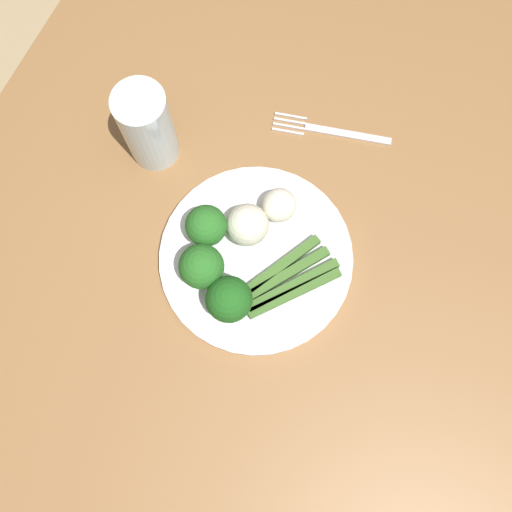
{
  "coord_description": "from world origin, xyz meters",
  "views": [
    {
      "loc": [
        -0.11,
        -0.02,
        1.48
      ],
      "look_at": [
        0.06,
        0.06,
        0.77
      ],
      "focal_mm": 40.34,
      "sensor_mm": 36.0,
      "label": 1
    }
  ],
  "objects_px": {
    "plate": "(256,258)",
    "cauliflower_right": "(248,225)",
    "dining_table": "(276,328)",
    "broccoli_front_left": "(206,226)",
    "cauliflower_near_center": "(279,205)",
    "broccoli_back": "(229,299)",
    "fork": "(330,131)",
    "asparagus_bundle": "(287,280)",
    "broccoli_left": "(202,267)",
    "water_glass": "(148,127)"
  },
  "relations": [
    {
      "from": "asparagus_bundle",
      "to": "fork",
      "type": "height_order",
      "value": "asparagus_bundle"
    },
    {
      "from": "asparagus_bundle",
      "to": "cauliflower_near_center",
      "type": "bearing_deg",
      "value": 66.28
    },
    {
      "from": "cauliflower_near_center",
      "to": "cauliflower_right",
      "type": "distance_m",
      "value": 0.05
    },
    {
      "from": "plate",
      "to": "cauliflower_right",
      "type": "xyz_separation_m",
      "value": [
        0.03,
        0.02,
        0.03
      ]
    },
    {
      "from": "broccoli_front_left",
      "to": "broccoli_left",
      "type": "height_order",
      "value": "broccoli_left"
    },
    {
      "from": "fork",
      "to": "broccoli_front_left",
      "type": "bearing_deg",
      "value": 54.05
    },
    {
      "from": "plate",
      "to": "cauliflower_right",
      "type": "bearing_deg",
      "value": 42.14
    },
    {
      "from": "broccoli_left",
      "to": "cauliflower_right",
      "type": "distance_m",
      "value": 0.08
    },
    {
      "from": "dining_table",
      "to": "cauliflower_right",
      "type": "xyz_separation_m",
      "value": [
        0.08,
        0.08,
        0.14
      ]
    },
    {
      "from": "plate",
      "to": "broccoli_back",
      "type": "height_order",
      "value": "broccoli_back"
    },
    {
      "from": "broccoli_left",
      "to": "fork",
      "type": "relative_size",
      "value": 0.41
    },
    {
      "from": "dining_table",
      "to": "broccoli_front_left",
      "type": "xyz_separation_m",
      "value": [
        0.06,
        0.13,
        0.15
      ]
    },
    {
      "from": "broccoli_back",
      "to": "water_glass",
      "type": "relative_size",
      "value": 0.54
    },
    {
      "from": "broccoli_front_left",
      "to": "cauliflower_right",
      "type": "bearing_deg",
      "value": -60.13
    },
    {
      "from": "cauliflower_right",
      "to": "plate",
      "type": "bearing_deg",
      "value": -137.86
    },
    {
      "from": "plate",
      "to": "broccoli_left",
      "type": "relative_size",
      "value": 3.66
    },
    {
      "from": "asparagus_bundle",
      "to": "broccoli_front_left",
      "type": "relative_size",
      "value": 2.08
    },
    {
      "from": "plate",
      "to": "broccoli_left",
      "type": "distance_m",
      "value": 0.08
    },
    {
      "from": "dining_table",
      "to": "fork",
      "type": "xyz_separation_m",
      "value": [
        0.27,
        0.04,
        0.1
      ]
    },
    {
      "from": "cauliflower_near_center",
      "to": "broccoli_back",
      "type": "bearing_deg",
      "value": 178.82
    },
    {
      "from": "plate",
      "to": "cauliflower_near_center",
      "type": "relative_size",
      "value": 5.63
    },
    {
      "from": "water_glass",
      "to": "broccoli_front_left",
      "type": "bearing_deg",
      "value": -124.13
    },
    {
      "from": "broccoli_back",
      "to": "broccoli_front_left",
      "type": "xyz_separation_m",
      "value": [
        0.07,
        0.07,
        -0.0
      ]
    },
    {
      "from": "broccoli_front_left",
      "to": "broccoli_back",
      "type": "bearing_deg",
      "value": -137.27
    },
    {
      "from": "broccoli_back",
      "to": "broccoli_left",
      "type": "relative_size",
      "value": 1.02
    },
    {
      "from": "broccoli_left",
      "to": "cauliflower_right",
      "type": "xyz_separation_m",
      "value": [
        0.07,
        -0.03,
        -0.01
      ]
    },
    {
      "from": "plate",
      "to": "broccoli_front_left",
      "type": "relative_size",
      "value": 3.91
    },
    {
      "from": "asparagus_bundle",
      "to": "cauliflower_near_center",
      "type": "xyz_separation_m",
      "value": [
        0.08,
        0.05,
        0.02
      ]
    },
    {
      "from": "dining_table",
      "to": "plate",
      "type": "xyz_separation_m",
      "value": [
        0.06,
        0.06,
        0.11
      ]
    },
    {
      "from": "water_glass",
      "to": "fork",
      "type": "bearing_deg",
      "value": -58.85
    },
    {
      "from": "cauliflower_near_center",
      "to": "cauliflower_right",
      "type": "xyz_separation_m",
      "value": [
        -0.04,
        0.02,
        0.0
      ]
    },
    {
      "from": "cauliflower_near_center",
      "to": "cauliflower_right",
      "type": "relative_size",
      "value": 0.82
    },
    {
      "from": "broccoli_back",
      "to": "cauliflower_right",
      "type": "bearing_deg",
      "value": 12.6
    },
    {
      "from": "fork",
      "to": "broccoli_left",
      "type": "bearing_deg",
      "value": 61.72
    },
    {
      "from": "dining_table",
      "to": "plate",
      "type": "bearing_deg",
      "value": 45.69
    },
    {
      "from": "plate",
      "to": "fork",
      "type": "bearing_deg",
      "value": -4.04
    },
    {
      "from": "broccoli_left",
      "to": "fork",
      "type": "distance_m",
      "value": 0.27
    },
    {
      "from": "asparagus_bundle",
      "to": "cauliflower_right",
      "type": "relative_size",
      "value": 2.45
    },
    {
      "from": "cauliflower_near_center",
      "to": "plate",
      "type": "bearing_deg",
      "value": 179.78
    },
    {
      "from": "asparagus_bundle",
      "to": "dining_table",
      "type": "bearing_deg",
      "value": -132.1
    },
    {
      "from": "broccoli_left",
      "to": "dining_table",
      "type": "bearing_deg",
      "value": -94.89
    },
    {
      "from": "asparagus_bundle",
      "to": "water_glass",
      "type": "relative_size",
      "value": 1.02
    },
    {
      "from": "asparagus_bundle",
      "to": "broccoli_back",
      "type": "bearing_deg",
      "value": 173.99
    },
    {
      "from": "broccoli_back",
      "to": "fork",
      "type": "xyz_separation_m",
      "value": [
        0.28,
        -0.02,
        -0.05
      ]
    },
    {
      "from": "dining_table",
      "to": "broccoli_left",
      "type": "distance_m",
      "value": 0.19
    },
    {
      "from": "plate",
      "to": "water_glass",
      "type": "height_order",
      "value": "water_glass"
    },
    {
      "from": "broccoli_back",
      "to": "cauliflower_near_center",
      "type": "relative_size",
      "value": 1.57
    },
    {
      "from": "cauliflower_near_center",
      "to": "fork",
      "type": "relative_size",
      "value": 0.27
    },
    {
      "from": "cauliflower_right",
      "to": "water_glass",
      "type": "distance_m",
      "value": 0.18
    },
    {
      "from": "asparagus_bundle",
      "to": "cauliflower_near_center",
      "type": "distance_m",
      "value": 0.1
    }
  ]
}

